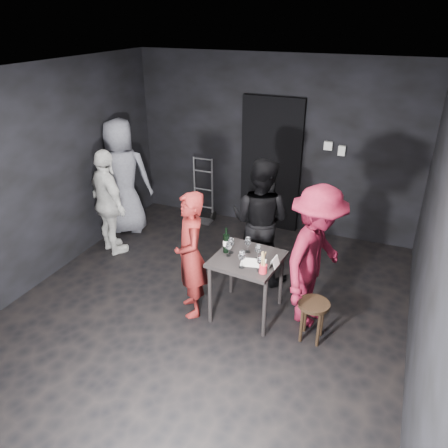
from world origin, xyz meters
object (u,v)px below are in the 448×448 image
at_px(woman_black, 261,215).
at_px(breadstick_cup, 263,263).
at_px(server_red, 191,255).
at_px(bystander_cream, 108,201).
at_px(man_maroon, 316,251).
at_px(stool, 313,310).
at_px(wine_bottle, 226,243).
at_px(tasting_table, 247,265).
at_px(hand_truck, 203,209).
at_px(bystander_grey, 121,165).

xyz_separation_m(woman_black, breadstick_cup, (0.38, -1.04, -0.04)).
bearing_deg(breadstick_cup, server_red, 178.36).
distance_m(woman_black, bystander_cream, 2.21).
bearing_deg(man_maroon, stool, -151.81).
xyz_separation_m(stool, wine_bottle, (-1.07, 0.18, 0.49)).
relative_size(tasting_table, woman_black, 0.41).
bearing_deg(stool, server_red, -178.13).
height_order(server_red, bystander_cream, bystander_cream).
xyz_separation_m(server_red, wine_bottle, (0.34, 0.23, 0.11)).
height_order(server_red, man_maroon, man_maroon).
xyz_separation_m(hand_truck, woman_black, (1.43, -1.31, 0.70)).
relative_size(man_maroon, bystander_cream, 1.13).
distance_m(tasting_table, bystander_grey, 2.88).
height_order(tasting_table, wine_bottle, wine_bottle).
bearing_deg(wine_bottle, bystander_grey, 150.82).
bearing_deg(man_maroon, bystander_cream, 94.59).
bearing_deg(stool, woman_black, 133.81).
relative_size(tasting_table, bystander_cream, 0.47).
bearing_deg(woman_black, breadstick_cup, 115.83).
distance_m(woman_black, breadstick_cup, 1.11).
height_order(bystander_grey, breadstick_cup, bystander_grey).
relative_size(man_maroon, bystander_grey, 0.82).
xyz_separation_m(woman_black, wine_bottle, (-0.14, -0.79, -0.04)).
height_order(hand_truck, tasting_table, hand_truck).
xyz_separation_m(stool, man_maroon, (-0.09, 0.33, 0.53)).
relative_size(man_maroon, wine_bottle, 5.92).
bearing_deg(bystander_grey, stool, 134.94).
distance_m(bystander_cream, breadstick_cup, 2.71).
bearing_deg(woman_black, bystander_grey, -5.45).
distance_m(tasting_table, man_maroon, 0.78).
distance_m(server_red, breadstick_cup, 0.87).
distance_m(server_red, woman_black, 1.13).
xyz_separation_m(tasting_table, bystander_cream, (-2.32, 0.63, 0.15)).
bearing_deg(hand_truck, woman_black, -42.86).
height_order(hand_truck, woman_black, woman_black).
relative_size(woman_black, bystander_grey, 0.82).
relative_size(hand_truck, bystander_grey, 0.50).
bearing_deg(stool, man_maroon, 105.08).
relative_size(tasting_table, breadstick_cup, 2.87).
bearing_deg(stool, hand_truck, 136.09).
bearing_deg(tasting_table, bystander_cream, 164.87).
height_order(server_red, bystander_grey, bystander_grey).
height_order(bystander_grey, wine_bottle, bystander_grey).
bearing_deg(breadstick_cup, stool, 7.31).
xyz_separation_m(bystander_cream, bystander_grey, (-0.22, 0.67, 0.30)).
relative_size(stool, man_maroon, 0.26).
bearing_deg(bystander_cream, tasting_table, -166.08).
xyz_separation_m(man_maroon, bystander_grey, (-3.25, 1.12, 0.19)).
relative_size(hand_truck, woman_black, 0.60).
bearing_deg(bystander_cream, hand_truck, -88.04).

